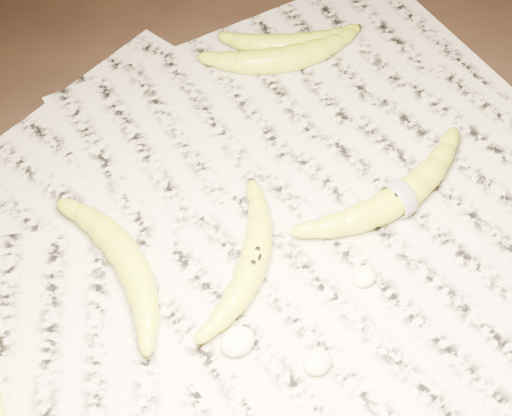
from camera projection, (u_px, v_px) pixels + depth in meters
ground at (257, 244)px, 0.81m from camera, size 3.00×3.00×0.00m
newspaper_patch at (256, 241)px, 0.81m from camera, size 0.90×0.70×0.01m
banana_left_b at (127, 258)px, 0.77m from camera, size 0.07×0.19×0.04m
banana_center at (253, 261)px, 0.77m from camera, size 0.17×0.16×0.03m
banana_taped at (399, 197)px, 0.82m from camera, size 0.22×0.06×0.04m
banana_upper_a at (283, 57)px, 0.95m from camera, size 0.19×0.12×0.04m
banana_upper_b at (291, 43)px, 0.97m from camera, size 0.17×0.13×0.03m
measuring_tape at (399, 197)px, 0.82m from camera, size 0.00×0.05×0.05m
flesh_chunk_a at (237, 340)px, 0.72m from camera, size 0.04×0.03×0.02m
flesh_chunk_b at (318, 361)px, 0.71m from camera, size 0.03×0.03×0.02m
flesh_chunk_c at (364, 275)px, 0.77m from camera, size 0.03×0.02×0.02m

